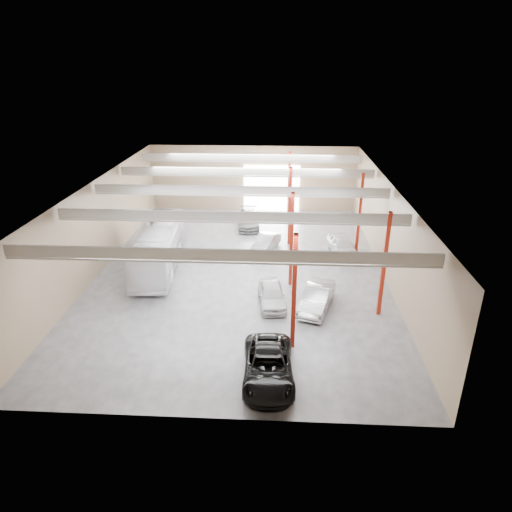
# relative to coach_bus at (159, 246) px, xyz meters

# --- Properties ---
(depot_shell) EXTENTS (22.12, 32.12, 7.06)m
(depot_shell) POSITION_rel_coach_bus_xyz_m (6.74, -0.31, 3.33)
(depot_shell) COLOR #49494E
(depot_shell) RESTS_ON ground
(coach_bus) EXTENTS (3.85, 12.00, 3.29)m
(coach_bus) POSITION_rel_coach_bus_xyz_m (0.00, 0.00, 0.00)
(coach_bus) COLOR white
(coach_bus) RESTS_ON ground
(black_sedan) EXTENTS (2.80, 5.68, 1.55)m
(black_sedan) POSITION_rel_coach_bus_xyz_m (9.11, -13.80, -0.87)
(black_sedan) COLOR black
(black_sedan) RESTS_ON ground
(car_row_a) EXTENTS (2.23, 4.46, 1.46)m
(car_row_a) POSITION_rel_coach_bus_xyz_m (9.11, -5.88, -0.91)
(car_row_a) COLOR silver
(car_row_a) RESTS_ON ground
(car_row_b) EXTENTS (2.70, 4.33, 1.35)m
(car_row_b) POSITION_rel_coach_bus_xyz_m (8.38, 3.70, -0.97)
(car_row_b) COLOR #ABABB0
(car_row_b) RESTS_ON ground
(car_row_c) EXTENTS (2.49, 5.23, 1.47)m
(car_row_c) POSITION_rel_coach_bus_xyz_m (6.46, 9.64, -0.91)
(car_row_c) COLOR slate
(car_row_c) RESTS_ON ground
(car_right_near) EXTENTS (2.95, 5.04, 1.57)m
(car_right_near) POSITION_rel_coach_bus_xyz_m (12.11, -6.26, -0.86)
(car_right_near) COLOR #A9A8AD
(car_right_near) RESTS_ON ground
(car_right_far) EXTENTS (2.53, 4.80, 1.56)m
(car_right_far) POSITION_rel_coach_bus_xyz_m (14.91, 3.17, -0.86)
(car_right_far) COLOR silver
(car_right_far) RESTS_ON ground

